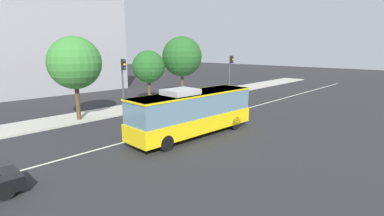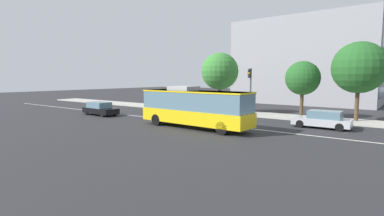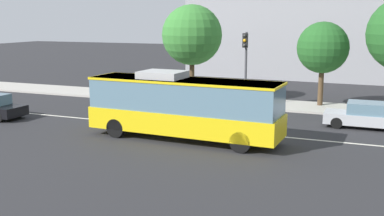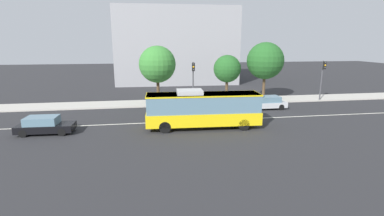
% 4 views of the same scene
% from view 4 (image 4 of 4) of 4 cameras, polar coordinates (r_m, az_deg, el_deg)
% --- Properties ---
extents(ground_plane, '(160.00, 160.00, 0.00)m').
position_cam_4_polar(ground_plane, '(27.80, 4.99, -2.45)').
color(ground_plane, '#28282B').
extents(sidewalk_kerb, '(80.00, 3.88, 0.14)m').
position_cam_4_polar(sidewalk_kerb, '(35.98, 1.73, 1.30)').
color(sidewalk_kerb, '#B2ADA3').
rests_on(sidewalk_kerb, ground_plane).
extents(lane_centre_line, '(76.00, 0.16, 0.01)m').
position_cam_4_polar(lane_centre_line, '(27.80, 5.00, -2.43)').
color(lane_centre_line, silver).
rests_on(lane_centre_line, ground_plane).
extents(transit_bus, '(10.10, 2.95, 3.46)m').
position_cam_4_polar(transit_bus, '(24.76, 2.22, -0.03)').
color(transit_bus, yellow).
rests_on(transit_bus, ground_plane).
extents(sedan_silver, '(4.50, 1.83, 1.46)m').
position_cam_4_polar(sedan_silver, '(33.35, 14.90, 1.07)').
color(sedan_silver, '#B7BABF').
rests_on(sedan_silver, ground_plane).
extents(sedan_black, '(4.56, 1.96, 1.46)m').
position_cam_4_polar(sedan_black, '(26.47, -27.70, -3.11)').
color(sedan_black, black).
rests_on(sedan_black, ground_plane).
extents(traffic_light_near_corner, '(0.33, 0.62, 5.20)m').
position_cam_4_polar(traffic_light_near_corner, '(33.67, 0.25, 6.52)').
color(traffic_light_near_corner, '#47474C').
rests_on(traffic_light_near_corner, ground_plane).
extents(traffic_light_mid_block, '(0.34, 0.62, 5.20)m').
position_cam_4_polar(traffic_light_mid_block, '(39.76, 24.99, 6.31)').
color(traffic_light_mid_block, '#47474C').
rests_on(traffic_light_mid_block, ground_plane).
extents(street_tree_kerbside_left, '(4.80, 4.80, 7.52)m').
position_cam_4_polar(street_tree_kerbside_left, '(38.42, 14.62, 9.23)').
color(street_tree_kerbside_left, '#4C3823').
rests_on(street_tree_kerbside_left, ground_plane).
extents(street_tree_kerbside_centre, '(4.35, 4.35, 7.11)m').
position_cam_4_polar(street_tree_kerbside_centre, '(33.81, -7.03, 8.76)').
color(street_tree_kerbside_centre, '#4C3823').
rests_on(street_tree_kerbside_centre, ground_plane).
extents(street_tree_kerbside_right, '(3.53, 3.53, 5.91)m').
position_cam_4_polar(street_tree_kerbside_right, '(36.91, 7.15, 7.87)').
color(street_tree_kerbside_right, '#4C3823').
rests_on(street_tree_kerbside_right, ground_plane).
extents(office_block_background, '(22.27, 16.60, 13.60)m').
position_cam_4_polar(office_block_background, '(56.65, -3.40, 12.46)').
color(office_block_background, '#939399').
rests_on(office_block_background, ground_plane).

